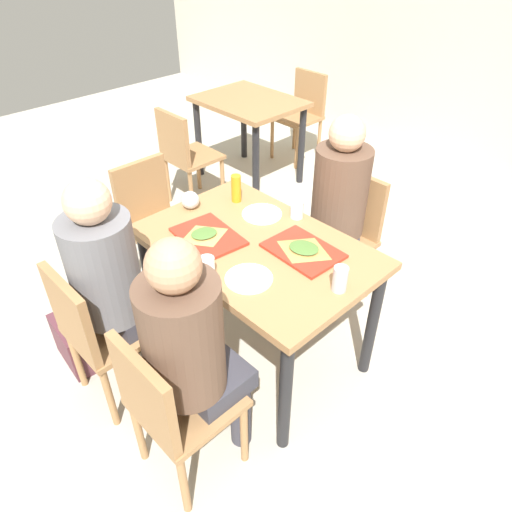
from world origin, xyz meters
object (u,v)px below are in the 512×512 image
chair_left_end (153,216)px  pizza_slice_b (304,249)px  tray_red_far (303,251)px  pizza_slice_a (204,234)px  chair_near_right (169,404)px  foil_bundle (190,200)px  chair_far_side (345,230)px  person_in_red (113,276)px  handbag (76,342)px  condiment_bottle (236,188)px  soda_can (340,279)px  background_table (249,114)px  plastic_cup_b (207,267)px  background_chair_near (184,152)px  paper_plate_near_edge (249,278)px  paper_plate_center (262,214)px  chair_near_left (97,329)px  person_far_side (335,204)px  plastic_cup_a (297,209)px  main_table (256,260)px  background_chair_far (303,110)px  tray_red_near (208,236)px  person_in_brown_jacket (192,345)px

chair_left_end → pizza_slice_b: size_ratio=3.35×
tray_red_far → pizza_slice_a: pizza_slice_a is taller
chair_near_right → foil_bundle: 1.15m
chair_far_side → person_in_red: person_in_red is taller
pizza_slice_a → chair_near_right: bearing=-50.3°
pizza_slice_b → handbag: size_ratio=0.79×
condiment_bottle → chair_far_side: bearing=55.4°
chair_left_end → soda_can: 1.53m
chair_near_right → background_table: size_ratio=0.94×
plastic_cup_b → chair_far_side: bearing=91.5°
pizza_slice_b → background_chair_near: 1.98m
plastic_cup_b → pizza_slice_a: bearing=144.1°
soda_can → background_chair_near: size_ratio=0.14×
person_in_red → background_chair_near: (-1.33, 1.39, -0.25)m
paper_plate_near_edge → pizza_slice_b: 0.33m
person_in_red → paper_plate_center: bearing=82.1°
chair_far_side → condiment_bottle: 0.77m
chair_far_side → plastic_cup_b: plastic_cup_b is taller
chair_far_side → tray_red_far: size_ratio=2.34×
chair_left_end → handbag: 0.93m
chair_near_left → chair_left_end: 1.04m
person_far_side → handbag: size_ratio=3.92×
tray_red_far → pizza_slice_b: size_ratio=1.43×
person_far_side → plastic_cup_a: 0.31m
pizza_slice_b → handbag: 1.41m
main_table → background_table: bearing=137.8°
person_in_red → plastic_cup_a: size_ratio=12.53×
background_chair_far → chair_near_right: bearing=-57.2°
person_far_side → foil_bundle: bearing=-127.6°
background_table → tray_red_far: bearing=-36.5°
background_chair_near → background_chair_far: 1.47m
tray_red_near → handbag: size_ratio=1.12×
foil_bundle → background_table: (-1.13, 1.50, -0.18)m
chair_near_left → soda_can: (0.81, 0.80, 0.33)m
main_table → person_in_red: 0.71m
main_table → soda_can: size_ratio=9.79×
plastic_cup_b → background_chair_far: 3.06m
chair_far_side → pizza_slice_b: chair_far_side is taller
paper_plate_center → soda_can: soda_can is taller
person_in_brown_jacket → condiment_bottle: (-0.69, 0.86, 0.11)m
chair_near_right → background_table: bearing=130.5°
chair_near_right → person_in_red: person_in_red is taller
chair_left_end → plastic_cup_a: 1.06m
paper_plate_near_edge → soda_can: soda_can is taller
plastic_cup_a → soda_can: (0.54, -0.32, 0.01)m
tray_red_far → condiment_bottle: condiment_bottle is taller
plastic_cup_b → background_chair_far: size_ratio=0.12×
tray_red_near → pizza_slice_a: (-0.01, -0.02, 0.02)m
chair_near_left → pizza_slice_a: chair_near_left is taller
person_in_brown_jacket → foil_bundle: person_in_brown_jacket is taller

